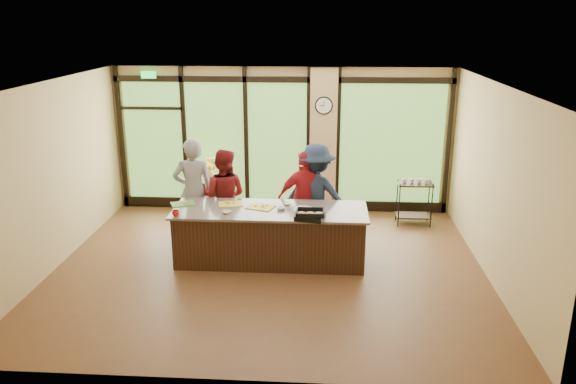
# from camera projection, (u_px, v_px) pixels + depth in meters

# --- Properties ---
(floor) EXTENTS (7.00, 7.00, 0.00)m
(floor) POSITION_uv_depth(u_px,v_px,m) (269.00, 268.00, 9.25)
(floor) COLOR brown
(floor) RESTS_ON ground
(ceiling) EXTENTS (7.00, 7.00, 0.00)m
(ceiling) POSITION_uv_depth(u_px,v_px,m) (267.00, 84.00, 8.35)
(ceiling) COLOR white
(ceiling) RESTS_ON back_wall
(back_wall) EXTENTS (7.00, 0.00, 7.00)m
(back_wall) POSITION_uv_depth(u_px,v_px,m) (282.00, 140.00, 11.65)
(back_wall) COLOR tan
(back_wall) RESTS_ON floor
(left_wall) EXTENTS (0.00, 6.00, 6.00)m
(left_wall) POSITION_uv_depth(u_px,v_px,m) (51.00, 177.00, 9.01)
(left_wall) COLOR tan
(left_wall) RESTS_ON floor
(right_wall) EXTENTS (0.00, 6.00, 6.00)m
(right_wall) POSITION_uv_depth(u_px,v_px,m) (495.00, 185.00, 8.58)
(right_wall) COLOR tan
(right_wall) RESTS_ON floor
(window_wall) EXTENTS (6.90, 0.12, 3.00)m
(window_wall) POSITION_uv_depth(u_px,v_px,m) (290.00, 146.00, 11.63)
(window_wall) COLOR tan
(window_wall) RESTS_ON floor
(island_base) EXTENTS (3.10, 1.00, 0.88)m
(island_base) POSITION_uv_depth(u_px,v_px,m) (270.00, 236.00, 9.40)
(island_base) COLOR black
(island_base) RESTS_ON floor
(countertop) EXTENTS (3.20, 1.10, 0.04)m
(countertop) POSITION_uv_depth(u_px,v_px,m) (270.00, 210.00, 9.26)
(countertop) COLOR slate
(countertop) RESTS_ON island_base
(wall_clock) EXTENTS (0.36, 0.04, 0.36)m
(wall_clock) POSITION_uv_depth(u_px,v_px,m) (324.00, 106.00, 11.25)
(wall_clock) COLOR black
(wall_clock) RESTS_ON window_wall
(cook_left) EXTENTS (0.82, 0.67, 1.94)m
(cook_left) POSITION_uv_depth(u_px,v_px,m) (193.00, 191.00, 10.03)
(cook_left) COLOR gray
(cook_left) RESTS_ON floor
(cook_midleft) EXTENTS (0.92, 0.76, 1.73)m
(cook_midleft) POSITION_uv_depth(u_px,v_px,m) (224.00, 196.00, 10.09)
(cook_midleft) COLOR maroon
(cook_midleft) RESTS_ON floor
(cook_midright) EXTENTS (1.07, 0.58, 1.73)m
(cook_midright) POSITION_uv_depth(u_px,v_px,m) (306.00, 199.00, 9.97)
(cook_midright) COLOR #B21B23
(cook_midright) RESTS_ON floor
(cook_right) EXTENTS (1.31, 0.94, 1.84)m
(cook_right) POSITION_uv_depth(u_px,v_px,m) (316.00, 195.00, 10.02)
(cook_right) COLOR #1B253C
(cook_right) RESTS_ON floor
(roasting_pan) EXTENTS (0.50, 0.43, 0.08)m
(roasting_pan) POSITION_uv_depth(u_px,v_px,m) (310.00, 217.00, 8.78)
(roasting_pan) COLOR black
(roasting_pan) RESTS_ON countertop
(mixing_bowl) EXTENTS (0.34, 0.34, 0.08)m
(mixing_bowl) POSITION_uv_depth(u_px,v_px,m) (304.00, 211.00, 9.06)
(mixing_bowl) COLOR silver
(mixing_bowl) RESTS_ON countertop
(cutting_board_left) EXTENTS (0.47, 0.42, 0.01)m
(cutting_board_left) POSITION_uv_depth(u_px,v_px,m) (183.00, 204.00, 9.50)
(cutting_board_left) COLOR #4C8831
(cutting_board_left) RESTS_ON countertop
(cutting_board_center) EXTENTS (0.46, 0.38, 0.01)m
(cutting_board_center) POSITION_uv_depth(u_px,v_px,m) (231.00, 204.00, 9.48)
(cutting_board_center) COLOR gold
(cutting_board_center) RESTS_ON countertop
(cutting_board_right) EXTENTS (0.51, 0.45, 0.01)m
(cutting_board_right) POSITION_uv_depth(u_px,v_px,m) (260.00, 207.00, 9.34)
(cutting_board_right) COLOR gold
(cutting_board_right) RESTS_ON countertop
(prep_bowl_near) EXTENTS (0.18, 0.18, 0.04)m
(prep_bowl_near) POSITION_uv_depth(u_px,v_px,m) (227.00, 212.00, 9.04)
(prep_bowl_near) COLOR white
(prep_bowl_near) RESTS_ON countertop
(prep_bowl_mid) EXTENTS (0.15, 0.15, 0.04)m
(prep_bowl_mid) POSITION_uv_depth(u_px,v_px,m) (281.00, 208.00, 9.23)
(prep_bowl_mid) COLOR white
(prep_bowl_mid) RESTS_ON countertop
(prep_bowl_far) EXTENTS (0.15, 0.15, 0.03)m
(prep_bowl_far) POSITION_uv_depth(u_px,v_px,m) (287.00, 204.00, 9.47)
(prep_bowl_far) COLOR white
(prep_bowl_far) RESTS_ON countertop
(red_ramekin) EXTENTS (0.16, 0.16, 0.09)m
(red_ramekin) POSITION_uv_depth(u_px,v_px,m) (176.00, 213.00, 8.92)
(red_ramekin) COLOR #AD1611
(red_ramekin) RESTS_ON countertop
(flower_stand) EXTENTS (0.49, 0.49, 0.77)m
(flower_stand) POSITION_uv_depth(u_px,v_px,m) (211.00, 198.00, 11.53)
(flower_stand) COLOR black
(flower_stand) RESTS_ON floor
(flower_vase) EXTENTS (0.31, 0.31, 0.25)m
(flower_vase) POSITION_uv_depth(u_px,v_px,m) (210.00, 174.00, 11.37)
(flower_vase) COLOR olive
(flower_vase) RESTS_ON flower_stand
(bar_cart) EXTENTS (0.69, 0.40, 0.94)m
(bar_cart) POSITION_uv_depth(u_px,v_px,m) (414.00, 197.00, 11.03)
(bar_cart) COLOR black
(bar_cart) RESTS_ON floor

